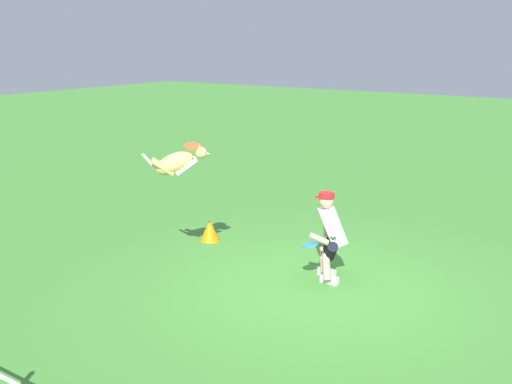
{
  "coord_description": "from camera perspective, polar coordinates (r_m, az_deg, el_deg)",
  "views": [
    {
      "loc": [
        -3.64,
        6.89,
        3.38
      ],
      "look_at": [
        0.96,
        0.1,
        1.26
      ],
      "focal_mm": 41.97,
      "sensor_mm": 36.0,
      "label": 1
    }
  ],
  "objects": [
    {
      "name": "frisbee_held",
      "position": [
        8.31,
        5.19,
        -5.05
      ],
      "size": [
        0.28,
        0.28,
        0.08
      ],
      "primitive_type": "cylinder",
      "rotation": [
        0.04,
        0.21,
        0.3
      ],
      "color": "#2E88D9",
      "rests_on": "person"
    },
    {
      "name": "frisbee_flying",
      "position": [
        8.66,
        -6.04,
        4.35
      ],
      "size": [
        0.33,
        0.34,
        0.11
      ],
      "primitive_type": "cylinder",
      "rotation": [
        0.2,
        0.14,
        3.56
      ],
      "color": "#DD5C25"
    },
    {
      "name": "training_cone",
      "position": [
        10.3,
        -4.42,
        -3.64
      ],
      "size": [
        0.33,
        0.33,
        0.37
      ],
      "primitive_type": "cone",
      "color": "orange",
      "rests_on": "ground_plane"
    },
    {
      "name": "person",
      "position": [
        8.55,
        7.05,
        -3.93
      ],
      "size": [
        0.55,
        0.71,
        1.29
      ],
      "rotation": [
        0.0,
        0.0,
        0.61
      ],
      "color": "silver",
      "rests_on": "ground_plane"
    },
    {
      "name": "dog",
      "position": [
        8.61,
        -7.47,
        2.78
      ],
      "size": [
        0.76,
        0.72,
        0.49
      ],
      "rotation": [
        0.0,
        0.0,
        3.9
      ],
      "color": "tan"
    },
    {
      "name": "ground_plane",
      "position": [
        8.49,
        5.84,
        -9.06
      ],
      "size": [
        60.0,
        60.0,
        0.0
      ],
      "primitive_type": "plane",
      "color": "#448B35"
    }
  ]
}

